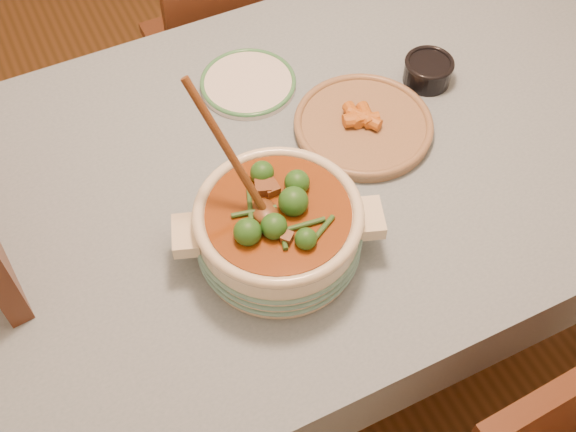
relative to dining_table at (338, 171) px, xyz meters
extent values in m
plane|color=#462E14|center=(0.00, 0.00, -0.66)|extent=(4.50, 4.50, 0.00)
cube|color=brown|center=(0.00, 0.00, 0.06)|extent=(1.60, 1.00, 0.05)
cube|color=#8196A8|center=(0.00, 0.00, 0.09)|extent=(1.68, 1.08, 0.01)
cylinder|color=brown|center=(-0.73, 0.43, -0.31)|extent=(0.07, 0.07, 0.70)
cylinder|color=brown|center=(0.73, 0.43, -0.31)|extent=(0.07, 0.07, 0.70)
cylinder|color=beige|center=(-0.25, -0.19, 0.15)|extent=(0.40, 0.40, 0.12)
torus|color=beige|center=(-0.25, -0.19, 0.22)|extent=(0.33, 0.33, 0.02)
cube|color=beige|center=(-0.08, -0.25, 0.17)|extent=(0.08, 0.10, 0.03)
cube|color=beige|center=(-0.41, -0.13, 0.17)|extent=(0.08, 0.10, 0.03)
cylinder|color=brown|center=(-0.25, -0.19, 0.21)|extent=(0.28, 0.28, 0.02)
cylinder|color=white|center=(-0.11, 0.26, 0.10)|extent=(0.25, 0.25, 0.02)
torus|color=#3F8B55|center=(-0.11, 0.26, 0.11)|extent=(0.23, 0.23, 0.01)
cylinder|color=black|center=(0.28, 0.09, 0.12)|extent=(0.13, 0.13, 0.06)
torus|color=black|center=(0.28, 0.09, 0.15)|extent=(0.12, 0.12, 0.01)
cylinder|color=black|center=(0.28, 0.09, 0.14)|extent=(0.10, 0.10, 0.01)
cylinder|color=#9C7456|center=(0.07, 0.02, 0.10)|extent=(0.32, 0.32, 0.02)
torus|color=#9C7456|center=(0.07, 0.02, 0.11)|extent=(0.32, 0.32, 0.02)
cube|color=#552E1A|center=(0.00, 0.80, -0.25)|extent=(0.39, 0.39, 0.04)
cube|color=#552E1A|center=(0.00, 0.63, -0.04)|extent=(0.39, 0.04, 0.41)
cylinder|color=#552E1A|center=(0.17, 0.97, -0.46)|extent=(0.04, 0.04, 0.41)
cylinder|color=#552E1A|center=(-0.17, 0.97, -0.46)|extent=(0.04, 0.04, 0.41)
cylinder|color=#552E1A|center=(0.16, 0.64, -0.46)|extent=(0.04, 0.04, 0.41)
cylinder|color=#552E1A|center=(-0.17, 0.64, -0.46)|extent=(0.04, 0.04, 0.41)
cube|color=#552E1A|center=(0.06, -0.70, -0.01)|extent=(0.41, 0.06, 0.44)
cylinder|color=#552E1A|center=(0.97, 0.21, -0.43)|extent=(0.04, 0.04, 0.47)
cylinder|color=#552E1A|center=(-0.81, 0.29, -0.42)|extent=(0.04, 0.04, 0.49)
cylinder|color=#552E1A|center=(-0.77, -0.10, -0.42)|extent=(0.04, 0.04, 0.49)
camera|label=1|loc=(-0.58, -0.92, 1.32)|focal=45.00mm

